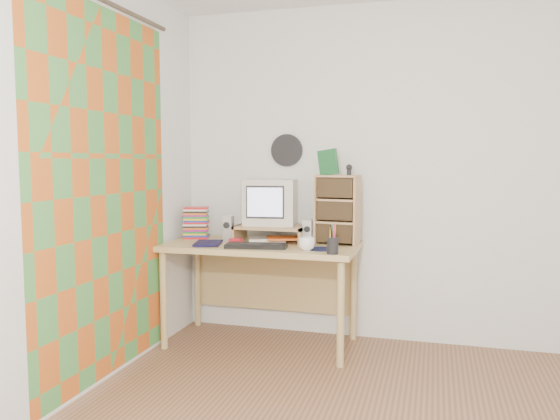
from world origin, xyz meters
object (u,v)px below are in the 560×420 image
Objects in this scene: keyboard at (256,246)px; diary at (195,242)px; crt_monitor at (270,202)px; dvd_stack at (196,222)px; mug at (307,244)px; desk at (263,260)px; cd_rack at (337,210)px.

diary is (-0.47, 0.02, 0.01)m from keyboard.
dvd_stack is at bearing 175.01° from crt_monitor.
dvd_stack reaches higher than mug.
diary is at bearing -82.34° from dvd_stack.
desk is 12.53× the size of mug.
mug is (0.39, -0.27, 0.18)m from desk.
cd_rack is 1.04m from diary.
mug is at bearing -34.63° from desk.
diary is at bearing 170.13° from keyboard.
crt_monitor is at bearing 22.20° from diary.
cd_rack is 4.46× the size of mug.
desk is at bearing -115.35° from crt_monitor.
cd_rack reaches higher than mug.
desk is 2.81× the size of cd_rack.
keyboard is 3.79× the size of mug.
mug is (-0.15, -0.32, -0.20)m from cd_rack.
crt_monitor reaches higher than dvd_stack.
keyboard is at bearing -16.25° from diary.
crt_monitor is 0.45m from keyboard.
diary is (-0.43, -0.25, 0.16)m from desk.
cd_rack is (1.11, -0.01, 0.12)m from dvd_stack.
cd_rack is 0.41m from mug.
crt_monitor reaches higher than keyboard.
diary is (0.13, -0.31, -0.11)m from dvd_stack.
desk is 0.52m from diary.
dvd_stack is at bearing -173.28° from cd_rack.
desk is at bearing 145.37° from mug.
crt_monitor is 0.62m from dvd_stack.
dvd_stack reaches higher than desk.
dvd_stack is (-0.60, 0.33, 0.11)m from keyboard.
cd_rack is at bearing 5.53° from desk.
mug reaches higher than desk.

